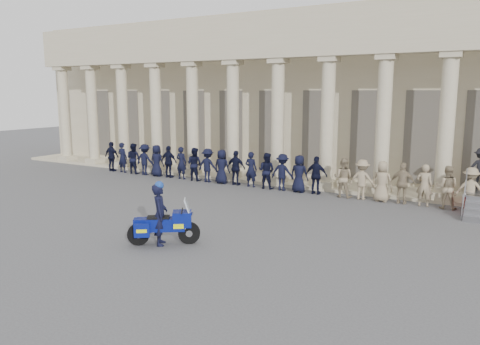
% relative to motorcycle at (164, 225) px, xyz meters
% --- Properties ---
extents(ground, '(90.00, 90.00, 0.00)m').
position_rel_motorcycle_xyz_m(ground, '(0.21, 2.38, -0.62)').
color(ground, '#48484B').
rests_on(ground, ground).
extents(building, '(40.00, 12.50, 9.00)m').
position_rel_motorcycle_xyz_m(building, '(0.21, 17.12, 3.90)').
color(building, tan).
rests_on(building, ground).
extents(officer_rank, '(22.66, 0.67, 1.76)m').
position_rel_motorcycle_xyz_m(officer_rank, '(-0.52, 9.19, 0.26)').
color(officer_rank, black).
rests_on(officer_rank, ground).
extents(motorcycle, '(1.93, 1.56, 1.44)m').
position_rel_motorcycle_xyz_m(motorcycle, '(0.00, 0.00, 0.00)').
color(motorcycle, black).
rests_on(motorcycle, ground).
extents(rider, '(0.77, 0.84, 2.01)m').
position_rel_motorcycle_xyz_m(rider, '(-0.10, -0.07, 0.37)').
color(rider, black).
rests_on(rider, ground).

